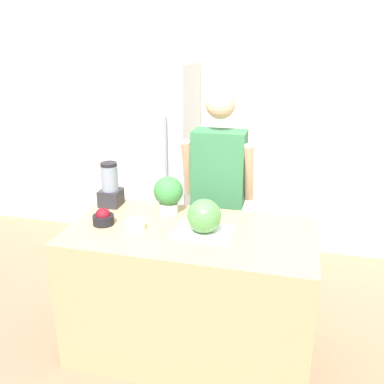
{
  "coord_description": "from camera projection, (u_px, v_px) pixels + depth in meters",
  "views": [
    {
      "loc": [
        0.62,
        -1.99,
        2.11
      ],
      "look_at": [
        0.0,
        0.45,
        1.17
      ],
      "focal_mm": 40.0,
      "sensor_mm": 36.0,
      "label": 1
    }
  ],
  "objects": [
    {
      "name": "refrigerator",
      "position": [
        155.0,
        162.0,
        4.13
      ],
      "size": [
        0.75,
        0.67,
        1.86
      ],
      "color": "#B7B7BC",
      "rests_on": "ground_plane"
    },
    {
      "name": "wall_back",
      "position": [
        235.0,
        121.0,
        4.18
      ],
      "size": [
        8.0,
        0.06,
        2.6
      ],
      "color": "white",
      "rests_on": "ground_plane"
    },
    {
      "name": "potted_plant",
      "position": [
        168.0,
        193.0,
        2.95
      ],
      "size": [
        0.2,
        0.2,
        0.27
      ],
      "color": "beige",
      "rests_on": "counter_island"
    },
    {
      "name": "person",
      "position": [
        218.0,
        196.0,
        3.4
      ],
      "size": [
        0.55,
        0.27,
        1.73
      ],
      "color": "gray",
      "rests_on": "ground_plane"
    },
    {
      "name": "watermelon",
      "position": [
        204.0,
        216.0,
        2.65
      ],
      "size": [
        0.21,
        0.21,
        0.21
      ],
      "color": "#4C8C47",
      "rests_on": "cutting_board"
    },
    {
      "name": "blender",
      "position": [
        110.0,
        187.0,
        3.09
      ],
      "size": [
        0.15,
        0.15,
        0.33
      ],
      "color": "#28282D",
      "rests_on": "counter_island"
    },
    {
      "name": "cutting_board",
      "position": [
        203.0,
        232.0,
        2.7
      ],
      "size": [
        0.37,
        0.28,
        0.01
      ],
      "color": "white",
      "rests_on": "counter_island"
    },
    {
      "name": "counter_island",
      "position": [
        191.0,
        292.0,
        2.89
      ],
      "size": [
        1.59,
        0.81,
        0.92
      ],
      "color": "tan",
      "rests_on": "ground_plane"
    },
    {
      "name": "bowl_cherries",
      "position": [
        103.0,
        218.0,
        2.81
      ],
      "size": [
        0.14,
        0.14,
        0.11
      ],
      "color": "black",
      "rests_on": "counter_island"
    },
    {
      "name": "bowl_cream",
      "position": [
        135.0,
        224.0,
        2.74
      ],
      "size": [
        0.13,
        0.13,
        0.09
      ],
      "color": "beige",
      "rests_on": "counter_island"
    }
  ]
}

